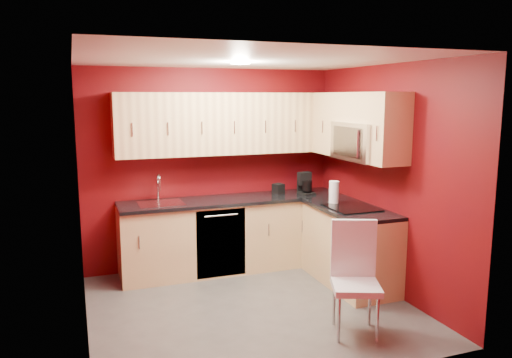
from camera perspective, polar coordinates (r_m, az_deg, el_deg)
floor at (r=5.32m, az=-0.60°, el=-14.46°), size 3.20×3.20×0.00m
ceiling at (r=4.88m, az=-0.65°, el=13.50°), size 3.20×3.20×0.00m
wall_back at (r=6.36m, az=-5.15°, el=1.21°), size 3.20×0.00×3.20m
wall_front at (r=3.60m, az=7.43°, el=-5.17°), size 3.20×0.00×3.20m
wall_left at (r=4.67m, az=-19.46°, el=-2.27°), size 0.00×3.00×3.00m
wall_right at (r=5.68m, az=14.78°, el=-0.05°), size 0.00×3.00×3.00m
base_cabinets_back at (r=6.30m, az=-2.56°, el=-6.41°), size 2.80×0.60×0.87m
base_cabinets_right at (r=5.91m, az=10.64°, el=-7.67°), size 0.60×1.30×0.87m
countertop_back at (r=6.18m, az=-2.55°, el=-2.39°), size 2.80×0.63×0.04m
countertop_right at (r=5.77m, az=10.72°, el=-3.40°), size 0.63×1.27×0.04m
upper_cabinets_back at (r=6.19m, az=-3.01°, el=6.36°), size 2.80×0.35×0.75m
upper_cabinets_right at (r=5.89m, az=11.16°, el=6.65°), size 0.35×1.55×0.75m
microwave at (r=5.68m, az=12.09°, el=4.23°), size 0.42×0.76×0.42m
cooktop at (r=5.73m, az=10.87°, el=-3.23°), size 0.50×0.55×0.01m
sink at (r=5.98m, az=-10.85°, el=-2.41°), size 0.52×0.42×0.35m
dishwasher_front at (r=5.97m, az=-4.01°, el=-7.34°), size 0.60×0.02×0.82m
downlight at (r=5.16m, az=-1.79°, el=13.10°), size 0.20×0.20×0.01m
coffee_maker at (r=6.44m, az=5.80°, el=-0.50°), size 0.19×0.24×0.28m
napkin_holder at (r=6.44m, az=2.57°, el=-1.13°), size 0.16×0.16×0.13m
paper_towel at (r=5.90m, az=8.91°, el=-1.54°), size 0.20×0.20×0.27m
dining_chair at (r=4.68m, az=11.35°, el=-11.26°), size 0.55×0.56×1.03m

